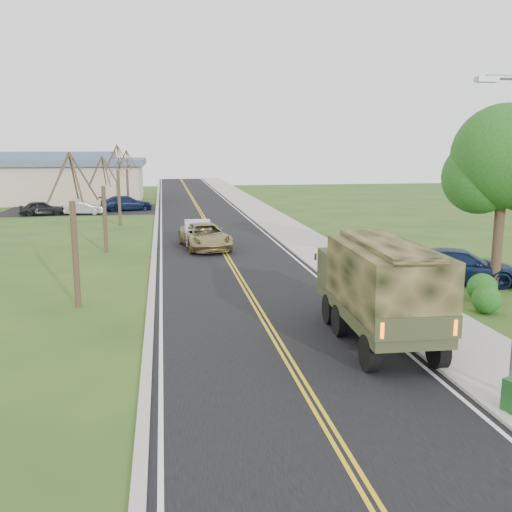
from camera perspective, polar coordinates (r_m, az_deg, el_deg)
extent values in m
plane|color=#254517|center=(14.66, 5.81, -14.50)|extent=(160.00, 160.00, 0.00)
cube|color=black|center=(53.25, -5.42, 4.12)|extent=(8.00, 120.00, 0.01)
cube|color=#9E998E|center=(53.68, -0.98, 4.28)|extent=(0.30, 120.00, 0.12)
cube|color=#9E998E|center=(53.96, 0.86, 4.30)|extent=(3.20, 120.00, 0.10)
cube|color=#9E998E|center=(53.13, -9.90, 4.04)|extent=(0.30, 120.00, 0.10)
cube|color=gray|center=(14.32, 22.07, 16.05)|extent=(0.50, 0.22, 0.12)
cylinder|color=#38281C|center=(27.27, 23.07, 2.13)|extent=(0.44, 0.44, 5.04)
sphere|color=#194A15|center=(27.01, 23.61, 9.12)|extent=(4.50, 4.50, 4.50)
sphere|color=#194A15|center=(27.05, 21.45, 7.37)|extent=(3.24, 3.24, 3.24)
cylinder|color=#38281C|center=(23.40, -17.62, 0.12)|extent=(0.24, 0.24, 4.20)
cylinder|color=#38281C|center=(23.11, -16.83, 7.61)|extent=(1.01, 0.33, 1.90)
cylinder|color=#38281C|center=(23.66, -17.75, 7.43)|extent=(0.13, 1.29, 1.74)
cylinder|color=#38281C|center=(23.30, -19.12, 7.50)|extent=(0.98, 0.43, 1.90)
cylinder|color=#38281C|center=(22.65, -19.20, 7.21)|extent=(0.79, 1.05, 1.77)
cylinder|color=#38281C|center=(22.60, -17.53, 7.50)|extent=(0.58, 0.90, 1.90)
cylinder|color=#38281C|center=(35.20, -14.88, 3.55)|extent=(0.24, 0.24, 3.96)
cylinder|color=#38281C|center=(35.04, -14.35, 8.23)|extent=(0.96, 0.32, 1.79)
cylinder|color=#38281C|center=(35.54, -14.96, 8.12)|extent=(0.12, 1.22, 1.65)
cylinder|color=#38281C|center=(35.17, -15.79, 8.17)|extent=(0.93, 0.41, 1.79)
cylinder|color=#38281C|center=(34.56, -15.78, 8.01)|extent=(0.75, 0.99, 1.67)
cylinder|color=#38281C|center=(34.55, -14.75, 8.18)|extent=(0.55, 0.85, 1.80)
cylinder|color=#38281C|center=(47.07, -13.53, 5.69)|extent=(0.24, 0.24, 4.44)
cylinder|color=#38281C|center=(47.00, -13.07, 9.61)|extent=(1.07, 0.35, 2.00)
cylinder|color=#38281C|center=(47.55, -13.60, 9.50)|extent=(0.13, 1.36, 1.84)
cylinder|color=#38281C|center=(47.12, -14.28, 9.56)|extent=(1.03, 0.46, 2.00)
cylinder|color=#38281C|center=(46.43, -14.26, 9.44)|extent=(0.83, 1.10, 1.87)
cylinder|color=#38281C|center=(46.44, -13.39, 9.58)|extent=(0.61, 0.95, 2.01)
cylinder|color=#38281C|center=(59.02, -12.70, 6.55)|extent=(0.24, 0.24, 4.08)
cylinder|color=#38281C|center=(58.98, -12.36, 9.43)|extent=(0.99, 0.33, 1.84)
cylinder|color=#38281C|center=(59.48, -12.75, 9.35)|extent=(0.13, 1.25, 1.69)
cylinder|color=#38281C|center=(59.08, -13.25, 9.39)|extent=(0.95, 0.42, 1.85)
cylinder|color=#38281C|center=(58.44, -13.22, 9.30)|extent=(0.77, 1.02, 1.72)
cylinder|color=#38281C|center=(58.46, -12.59, 9.40)|extent=(0.57, 0.88, 1.85)
cube|color=tan|center=(70.01, -19.66, 6.88)|extent=(20.00, 12.00, 4.20)
cube|color=#475466|center=(69.90, -19.79, 8.84)|extent=(21.00, 13.00, 0.70)
cube|color=#475466|center=(69.89, -19.83, 9.42)|extent=(14.00, 8.00, 0.90)
cube|color=black|center=(59.45, -15.51, 4.48)|extent=(18.00, 10.00, 0.02)
cylinder|color=black|center=(16.64, 11.28, -9.50)|extent=(0.38, 1.08, 1.07)
cylinder|color=black|center=(17.37, 17.75, -8.94)|extent=(0.38, 1.08, 1.07)
cylinder|color=black|center=(19.44, 8.40, -6.38)|extent=(0.38, 1.08, 1.07)
cylinder|color=black|center=(20.07, 14.04, -6.04)|extent=(0.38, 1.08, 1.07)
cylinder|color=black|center=(20.70, 7.39, -5.28)|extent=(0.38, 1.08, 1.07)
cylinder|color=black|center=(21.29, 12.73, -5.01)|extent=(0.38, 1.08, 1.07)
cube|color=#343B20|center=(19.07, 11.87, -5.33)|extent=(2.58, 6.87, 0.34)
cube|color=#343B20|center=(21.15, 9.79, -1.34)|extent=(2.39, 1.93, 1.36)
cube|color=black|center=(21.93, 9.15, -0.37)|extent=(2.14, 0.16, 0.68)
cube|color=#343B20|center=(18.26, 12.74, -5.30)|extent=(2.61, 5.23, 0.15)
cube|color=black|center=(18.01, 12.87, -2.19)|extent=(2.61, 5.23, 1.94)
cube|color=black|center=(17.81, 13.01, 1.01)|extent=(1.74, 5.20, 0.24)
cube|color=#343B20|center=(15.91, 15.91, -6.98)|extent=(2.43, 0.21, 0.63)
cube|color=#FF590C|center=(15.49, 12.50, -7.30)|extent=(0.10, 0.04, 0.44)
cube|color=#FF590C|center=(16.27, 19.32, -6.78)|extent=(0.10, 0.04, 0.44)
imported|color=#8F7F50|center=(35.52, -5.12, 1.98)|extent=(3.26, 5.87, 1.55)
imported|color=silver|center=(37.16, -5.84, 2.36)|extent=(1.66, 4.71, 1.55)
imported|color=#101E3A|center=(28.11, 19.68, -0.98)|extent=(5.88, 3.98, 1.58)
imported|color=black|center=(56.18, -20.63, 4.51)|extent=(4.15, 2.26, 1.34)
imported|color=#B4B5B9|center=(55.62, -16.82, 4.59)|extent=(3.55, 1.29, 1.16)
imported|color=#0E1733|center=(57.98, -12.84, 5.18)|extent=(5.43, 3.36, 1.47)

